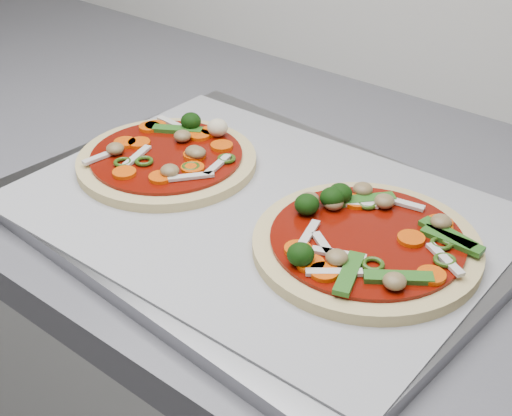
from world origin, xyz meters
The scene contains 4 objects.
baking_tray centered at (-0.36, 1.22, 0.91)m, with size 0.49×0.36×0.02m, color gray.
parchment centered at (-0.36, 1.22, 0.92)m, with size 0.47×0.34×0.00m, color #9A9A9F.
pizza_left centered at (-0.49, 1.22, 0.93)m, with size 0.23×0.23×0.03m.
pizza_right centered at (-0.24, 1.22, 0.93)m, with size 0.23×0.23×0.04m.
Camera 1 is at (0.02, 0.75, 1.30)m, focal length 50.00 mm.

